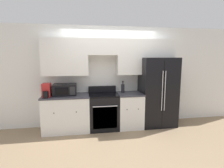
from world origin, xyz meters
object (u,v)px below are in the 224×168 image
refrigerator (157,92)px  microwave (65,90)px  oven_range (104,111)px  bottle (123,88)px

refrigerator → microwave: refrigerator is taller
oven_range → bottle: (0.52, 0.10, 0.56)m
oven_range → refrigerator: 1.51m
oven_range → bottle: size_ratio=3.42×
oven_range → microwave: bearing=177.2°
oven_range → refrigerator: bearing=2.8°
microwave → bottle: (1.46, 0.05, -0.01)m
refrigerator → microwave: 2.38m
refrigerator → bottle: bearing=178.2°
microwave → refrigerator: bearing=0.6°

